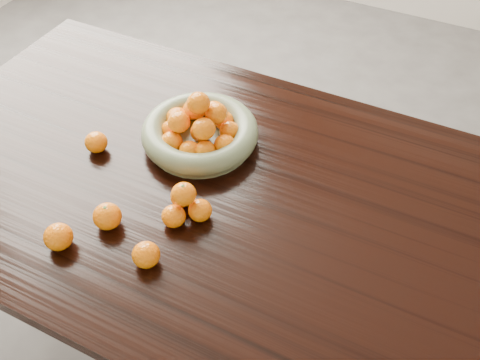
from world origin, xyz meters
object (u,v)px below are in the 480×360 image
at_px(dining_table, 259,225).
at_px(loose_orange_0, 107,216).
at_px(fruit_bowl, 200,131).
at_px(orange_pyramid, 185,204).

distance_m(dining_table, loose_orange_0, 0.39).
bearing_deg(fruit_bowl, loose_orange_0, -98.19).
xyz_separation_m(fruit_bowl, orange_pyramid, (0.10, -0.25, -0.00)).
bearing_deg(orange_pyramid, fruit_bowl, 111.57).
relative_size(dining_table, loose_orange_0, 29.45).
bearing_deg(loose_orange_0, orange_pyramid, 36.11).
distance_m(fruit_bowl, loose_orange_0, 0.36).
distance_m(dining_table, orange_pyramid, 0.22).
distance_m(dining_table, fruit_bowl, 0.30).
xyz_separation_m(dining_table, orange_pyramid, (-0.14, -0.11, 0.13)).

